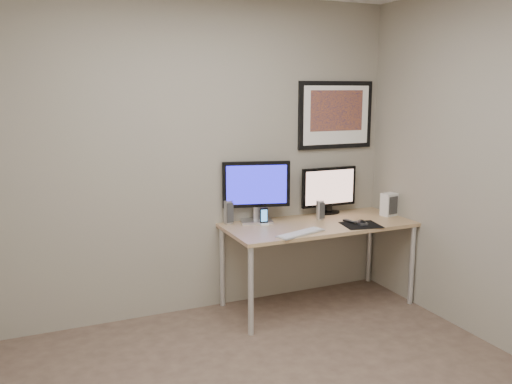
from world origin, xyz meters
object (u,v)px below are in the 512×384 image
Objects in this scene: framed_art at (336,115)px; monitor_tv at (329,189)px; monitor_large at (256,189)px; keyboard at (301,233)px; fan_unit at (389,204)px; speaker_right at (320,210)px; desk at (318,231)px; phone_dock at (264,216)px; speaker_left at (228,212)px.

framed_art is 0.67m from monitor_tv.
framed_art is at bearing 20.88° from monitor_large.
monitor_large is 1.27× the size of keyboard.
monitor_tv is at bearing 137.96° from fan_unit.
fan_unit is (0.65, -0.12, 0.02)m from speaker_right.
desk is at bearing 169.00° from fan_unit.
fan_unit is (1.17, -0.14, 0.03)m from phone_dock.
monitor_tv is at bearing -2.65° from speaker_left.
monitor_large reaches higher than keyboard.
speaker_left is at bearing -177.91° from monitor_large.
framed_art is (0.35, 0.33, 0.96)m from desk.
speaker_right is at bearing 55.39° from desk.
framed_art is at bearing 34.01° from speaker_right.
phone_dock reaches higher than desk.
desk is at bearing -133.83° from monitor_tv.
monitor_tv reaches higher than fan_unit.
speaker_left reaches higher than desk.
speaker_left reaches higher than speaker_right.
monitor_tv reaches higher than keyboard.
fan_unit is at bearing 2.96° from monitor_large.
desk is at bearing -129.44° from speaker_right.
monitor_tv is 0.29m from speaker_right.
speaker_left is 1.19× the size of speaker_right.
monitor_large is at bearing 157.53° from fan_unit.
monitor_tv is 3.23× the size of speaker_right.
framed_art reaches higher than speaker_left.
speaker_left is 1.37× the size of phone_dock.
speaker_left is 0.45× the size of keyboard.
phone_dock is at bearing -33.93° from speaker_left.
framed_art is 5.14× the size of phone_dock.
speaker_left is (-1.05, -0.03, -0.79)m from framed_art.
monitor_large reaches higher than speaker_left.
monitor_large is 2.82× the size of speaker_left.
monitor_tv is 0.81m from keyboard.
speaker_right is at bearing 1.12° from monitor_large.
speaker_left is 0.99× the size of fan_unit.
speaker_left is (-0.97, 0.02, -0.13)m from monitor_tv.
framed_art is at bearing 19.51° from phone_dock.
phone_dock is (-0.80, -0.20, -0.82)m from framed_art.
framed_art is 1.24m from keyboard.
monitor_tv is (0.26, 0.28, 0.29)m from desk.
speaker_right is 0.83× the size of fan_unit.
speaker_right is at bearing 24.83° from keyboard.
fan_unit is (0.72, -0.01, 0.17)m from desk.
speaker_left is at bearing 178.54° from monitor_tv.
phone_dock is (0.26, -0.16, -0.03)m from speaker_left.
speaker_left is at bearing 161.67° from speaker_right.
monitor_large reaches higher than desk.
monitor_large is 0.59m from keyboard.
monitor_tv is at bearing 16.83° from phone_dock.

